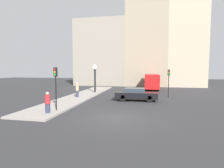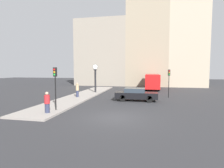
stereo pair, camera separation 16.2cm
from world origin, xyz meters
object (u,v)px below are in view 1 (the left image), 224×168
pedestrian_tan_coat (77,90)px  bus_distant (152,81)px  sedan_car (136,94)px  pedestrian_red_top (48,103)px  street_clock (95,78)px  traffic_light_far (169,77)px  traffic_light_near (56,79)px

pedestrian_tan_coat → bus_distant: bearing=51.9°
sedan_car → pedestrian_red_top: bearing=-130.2°
street_clock → sedan_car: bearing=-40.2°
bus_distant → traffic_light_far: bearing=-78.8°
sedan_car → traffic_light_far: bearing=39.2°
sedan_car → pedestrian_red_top: pedestrian_red_top is taller
traffic_light_near → street_clock: (-0.20, 11.92, -0.42)m
sedan_car → pedestrian_tan_coat: (-7.22, 0.46, 0.28)m
bus_distant → pedestrian_tan_coat: 15.04m
pedestrian_red_top → street_clock: bearing=90.2°
sedan_car → traffic_light_far: size_ratio=1.32×
sedan_car → traffic_light_near: 9.20m
traffic_light_near → pedestrian_tan_coat: 7.24m
sedan_car → street_clock: bearing=139.8°
traffic_light_far → pedestrian_red_top: 14.88m
street_clock → pedestrian_tan_coat: bearing=-99.3°
pedestrian_tan_coat → traffic_light_near: bearing=-81.7°
traffic_light_near → sedan_car: bearing=46.4°
traffic_light_far → sedan_car: bearing=-140.8°
bus_distant → pedestrian_tan_coat: bus_distant is taller
traffic_light_far → pedestrian_red_top: (-10.23, -10.69, -1.59)m
sedan_car → bus_distant: bearing=80.5°
bus_distant → street_clock: street_clock is taller
sedan_car → street_clock: (-6.41, 5.41, 1.52)m
traffic_light_near → street_clock: bearing=91.0°
pedestrian_tan_coat → pedestrian_red_top: bearing=-83.9°
street_clock → bus_distant: bearing=39.1°
pedestrian_red_top → pedestrian_tan_coat: bearing=96.1°
traffic_light_far → pedestrian_tan_coat: traffic_light_far is taller
pedestrian_red_top → traffic_light_far: bearing=46.3°
traffic_light_near → pedestrian_red_top: size_ratio=2.16×
street_clock → pedestrian_tan_coat: street_clock is taller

